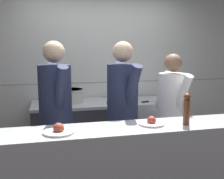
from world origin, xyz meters
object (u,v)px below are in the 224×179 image
object	(u,v)px
oven_range	(70,134)
stock_pot	(71,95)
chefs_knife	(150,102)
plated_dish_main	(59,131)
plated_dish_appetiser	(151,122)
chef_sous	(122,109)
mixing_bowl_steel	(128,97)
chef_line	(171,112)
pepper_mill	(187,108)
chef_head_cook	(56,113)

from	to	relation	value
oven_range	stock_pot	bearing A→B (deg)	46.48
chefs_knife	plated_dish_main	distance (m)	1.92
stock_pot	plated_dish_appetiser	bearing A→B (deg)	-66.62
oven_range	chef_sous	distance (m)	1.10
oven_range	chef_sous	world-z (taller)	chef_sous
oven_range	mixing_bowl_steel	xyz separation A→B (m)	(0.87, 0.04, 0.50)
chefs_knife	chef_line	xyz separation A→B (m)	(0.03, -0.63, -0.01)
stock_pot	plated_dish_main	distance (m)	1.54
stock_pot	chefs_knife	xyz separation A→B (m)	(1.13, -0.17, -0.11)
plated_dish_appetiser	pepper_mill	world-z (taller)	pepper_mill
stock_pot	plated_dish_main	bearing A→B (deg)	-98.03
oven_range	mixing_bowl_steel	distance (m)	1.00
mixing_bowl_steel	chef_line	xyz separation A→B (m)	(0.32, -0.81, -0.06)
pepper_mill	plated_dish_main	bearing A→B (deg)	179.40
stock_pot	chef_head_cook	world-z (taller)	chef_head_cook
plated_dish_main	chef_line	bearing A→B (deg)	27.96
plated_dish_main	chef_line	xyz separation A→B (m)	(1.38, 0.73, -0.10)
plated_dish_appetiser	chef_sous	distance (m)	0.65
oven_range	plated_dish_appetiser	bearing A→B (deg)	-65.56
mixing_bowl_steel	chefs_knife	bearing A→B (deg)	-32.39
mixing_bowl_steel	chef_head_cook	distance (m)	1.35
oven_range	mixing_bowl_steel	world-z (taller)	mixing_bowl_steel
mixing_bowl_steel	chefs_knife	size ratio (longest dim) A/B	0.67
stock_pot	chef_sous	world-z (taller)	chef_sous
plated_dish_main	plated_dish_appetiser	xyz separation A→B (m)	(0.85, 0.06, -0.00)
plated_dish_appetiser	oven_range	bearing A→B (deg)	114.44
chef_head_cook	chef_line	distance (m)	1.39
chef_line	chef_sous	bearing A→B (deg)	173.48
plated_dish_appetiser	chef_line	world-z (taller)	chef_line
stock_pot	chef_sous	bearing A→B (deg)	-57.18
plated_dish_appetiser	chef_sous	xyz separation A→B (m)	(-0.10, 0.64, -0.02)
chefs_knife	plated_dish_appetiser	xyz separation A→B (m)	(-0.50, -1.30, 0.08)
chefs_knife	plated_dish_appetiser	bearing A→B (deg)	-110.94
pepper_mill	chef_line	size ratio (longest dim) A/B	0.18
oven_range	chef_head_cook	distance (m)	0.96
plated_dish_appetiser	chef_sous	bearing A→B (deg)	99.02
oven_range	pepper_mill	bearing A→B (deg)	-57.25
chefs_knife	chef_sous	distance (m)	0.89
mixing_bowl_steel	chef_head_cook	bearing A→B (deg)	-142.38
oven_range	chef_head_cook	bearing A→B (deg)	-104.40
plated_dish_appetiser	chefs_knife	bearing A→B (deg)	69.06
plated_dish_appetiser	chef_head_cook	distance (m)	1.08
chefs_knife	chef_line	world-z (taller)	chef_line
mixing_bowl_steel	chef_head_cook	world-z (taller)	chef_head_cook
stock_pot	mixing_bowl_steel	bearing A→B (deg)	1.00
plated_dish_main	chef_line	world-z (taller)	chef_line
plated_dish_main	mixing_bowl_steel	bearing A→B (deg)	55.38
plated_dish_main	plated_dish_appetiser	world-z (taller)	plated_dish_main
mixing_bowl_steel	plated_dish_main	world-z (taller)	plated_dish_main
oven_range	stock_pot	size ratio (longest dim) A/B	2.91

